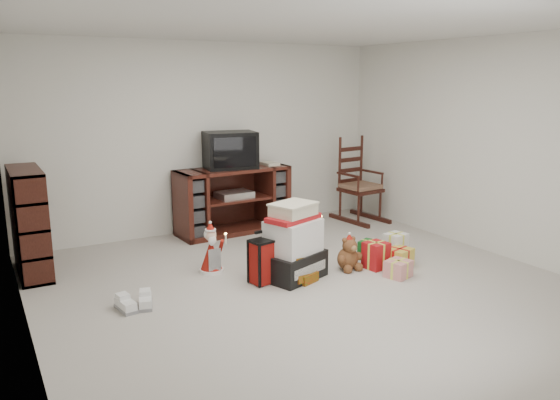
% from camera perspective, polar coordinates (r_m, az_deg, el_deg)
% --- Properties ---
extents(room, '(5.01, 5.01, 2.51)m').
position_cam_1_polar(room, '(5.16, 3.02, 3.99)').
color(room, '#B2ACA3').
rests_on(room, ground).
extents(tv_stand, '(1.55, 0.63, 0.87)m').
position_cam_1_polar(tv_stand, '(7.32, -4.92, -0.01)').
color(tv_stand, '#431813').
rests_on(tv_stand, floor).
extents(bookshelf, '(0.31, 0.92, 1.12)m').
position_cam_1_polar(bookshelf, '(6.24, -24.72, -2.30)').
color(bookshelf, '#3B1710').
rests_on(bookshelf, floor).
extents(rocking_chair, '(0.59, 0.88, 1.26)m').
position_cam_1_polar(rocking_chair, '(8.01, 8.13, 0.95)').
color(rocking_chair, '#3B1710').
rests_on(rocking_chair, floor).
extents(gift_pile, '(0.73, 0.63, 0.78)m').
position_cam_1_polar(gift_pile, '(5.60, 1.38, -4.85)').
color(gift_pile, black).
rests_on(gift_pile, floor).
extents(red_suitcase, '(0.38, 0.24, 0.53)m').
position_cam_1_polar(red_suitcase, '(5.53, -1.31, -6.30)').
color(red_suitcase, maroon).
rests_on(red_suitcase, floor).
extents(stocking, '(0.27, 0.19, 0.54)m').
position_cam_1_polar(stocking, '(5.44, 2.21, -6.19)').
color(stocking, '#0C730E').
rests_on(stocking, floor).
extents(teddy_bear, '(0.24, 0.21, 0.36)m').
position_cam_1_polar(teddy_bear, '(5.95, 7.14, -5.76)').
color(teddy_bear, brown).
rests_on(teddy_bear, floor).
extents(santa_figurine, '(0.26, 0.25, 0.54)m').
position_cam_1_polar(santa_figurine, '(6.57, 2.89, -3.48)').
color(santa_figurine, maroon).
rests_on(santa_figurine, floor).
extents(mrs_claus_figurine, '(0.27, 0.25, 0.55)m').
position_cam_1_polar(mrs_claus_figurine, '(5.86, -7.22, -5.51)').
color(mrs_claus_figurine, maroon).
rests_on(mrs_claus_figurine, floor).
extents(sneaker_pair, '(0.35, 0.30, 0.10)m').
position_cam_1_polar(sneaker_pair, '(5.14, -14.85, -10.38)').
color(sneaker_pair, white).
rests_on(sneaker_pair, floor).
extents(gift_cluster, '(0.71, 0.80, 0.24)m').
position_cam_1_polar(gift_cluster, '(6.14, 11.02, -5.68)').
color(gift_cluster, '#A81317').
rests_on(gift_cluster, floor).
extents(crt_television, '(0.72, 0.57, 0.48)m').
position_cam_1_polar(crt_television, '(7.20, -5.21, 5.22)').
color(crt_television, black).
rests_on(crt_television, tv_stand).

